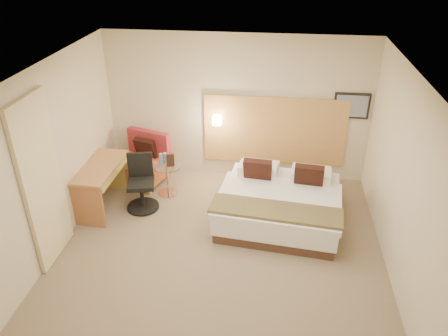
# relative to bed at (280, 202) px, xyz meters

# --- Properties ---
(floor) EXTENTS (4.80, 5.00, 0.02)m
(floor) POSITION_rel_bed_xyz_m (-0.86, -1.07, -0.31)
(floor) COLOR #816F57
(floor) RESTS_ON ground
(ceiling) EXTENTS (4.80, 5.00, 0.02)m
(ceiling) POSITION_rel_bed_xyz_m (-0.86, -1.07, 2.41)
(ceiling) COLOR silver
(ceiling) RESTS_ON floor
(wall_back) EXTENTS (4.80, 0.02, 2.70)m
(wall_back) POSITION_rel_bed_xyz_m (-0.86, 1.44, 1.05)
(wall_back) COLOR beige
(wall_back) RESTS_ON floor
(wall_front) EXTENTS (4.80, 0.02, 2.70)m
(wall_front) POSITION_rel_bed_xyz_m (-0.86, -3.58, 1.05)
(wall_front) COLOR beige
(wall_front) RESTS_ON floor
(wall_left) EXTENTS (0.02, 5.00, 2.70)m
(wall_left) POSITION_rel_bed_xyz_m (-3.27, -1.07, 1.05)
(wall_left) COLOR beige
(wall_left) RESTS_ON floor
(wall_right) EXTENTS (0.02, 5.00, 2.70)m
(wall_right) POSITION_rel_bed_xyz_m (1.55, -1.07, 1.05)
(wall_right) COLOR beige
(wall_right) RESTS_ON floor
(headboard_panel) EXTENTS (2.60, 0.04, 1.30)m
(headboard_panel) POSITION_rel_bed_xyz_m (-0.16, 1.40, 0.65)
(headboard_panel) COLOR tan
(headboard_panel) RESTS_ON wall_back
(art_frame) EXTENTS (0.62, 0.03, 0.47)m
(art_frame) POSITION_rel_bed_xyz_m (1.16, 1.41, 1.20)
(art_frame) COLOR black
(art_frame) RESTS_ON wall_back
(art_canvas) EXTENTS (0.54, 0.01, 0.39)m
(art_canvas) POSITION_rel_bed_xyz_m (1.16, 1.39, 1.20)
(art_canvas) COLOR slate
(art_canvas) RESTS_ON wall_back
(lamp_arm) EXTENTS (0.02, 0.12, 0.02)m
(lamp_arm) POSITION_rel_bed_xyz_m (-1.21, 1.35, 0.85)
(lamp_arm) COLOR white
(lamp_arm) RESTS_ON wall_back
(lamp_shade) EXTENTS (0.15, 0.15, 0.15)m
(lamp_shade) POSITION_rel_bed_xyz_m (-1.21, 1.29, 0.85)
(lamp_shade) COLOR #FAE8C3
(lamp_shade) RESTS_ON wall_back
(curtain) EXTENTS (0.06, 0.90, 2.42)m
(curtain) POSITION_rel_bed_xyz_m (-3.22, -1.32, 0.92)
(curtain) COLOR beige
(curtain) RESTS_ON wall_left
(bottle_a) EXTENTS (0.07, 0.07, 0.21)m
(bottle_a) POSITION_rel_bed_xyz_m (-2.10, 0.54, 0.38)
(bottle_a) COLOR #87ACD0
(bottle_a) RESTS_ON side_table
(bottle_b) EXTENTS (0.07, 0.07, 0.21)m
(bottle_b) POSITION_rel_bed_xyz_m (-2.03, 0.58, 0.38)
(bottle_b) COLOR #789FBA
(bottle_b) RESTS_ON side_table
(menu_folder) EXTENTS (0.14, 0.08, 0.23)m
(menu_folder) POSITION_rel_bed_xyz_m (-1.92, 0.50, 0.39)
(menu_folder) COLOR #361F16
(menu_folder) RESTS_ON side_table
(bed) EXTENTS (2.09, 2.05, 0.94)m
(bed) POSITION_rel_bed_xyz_m (0.00, 0.00, 0.00)
(bed) COLOR #472F23
(bed) RESTS_ON floor
(lounge_chair) EXTENTS (1.06, 0.98, 0.92)m
(lounge_chair) POSITION_rel_bed_xyz_m (-2.57, 0.95, 0.06)
(lounge_chair) COLOR #998248
(lounge_chair) RESTS_ON floor
(side_table) EXTENTS (0.62, 0.62, 0.58)m
(side_table) POSITION_rel_bed_xyz_m (-1.99, 0.51, 0.02)
(side_table) COLOR silver
(side_table) RESTS_ON floor
(desk) EXTENTS (0.61, 1.28, 0.79)m
(desk) POSITION_rel_bed_xyz_m (-2.97, -0.02, 0.32)
(desk) COLOR #AA7542
(desk) RESTS_ON floor
(desk_chair) EXTENTS (0.65, 0.65, 0.96)m
(desk_chair) POSITION_rel_bed_xyz_m (-2.33, 0.04, 0.09)
(desk_chair) COLOR black
(desk_chair) RESTS_ON floor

